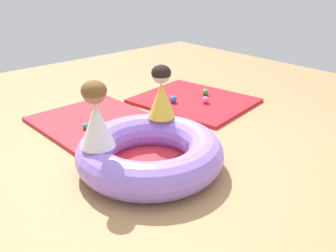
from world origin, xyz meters
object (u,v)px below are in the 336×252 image
(play_ball_yellow, at_px, (93,114))
(child_in_yellow, at_px, (161,92))
(play_ball_orange, at_px, (166,102))
(play_ball_pink, at_px, (206,100))
(play_ball_yellow_second, at_px, (117,146))
(play_ball_red, at_px, (97,131))
(play_ball_teal, at_px, (85,126))
(child_in_white, at_px, (96,115))
(play_ball_blue, at_px, (173,99))
(inflatable_cushion, at_px, (150,153))
(play_ball_green, at_px, (205,92))

(play_ball_yellow, bearing_deg, child_in_yellow, 7.66)
(play_ball_yellow, height_order, play_ball_orange, play_ball_orange)
(play_ball_pink, relative_size, play_ball_orange, 1.17)
(play_ball_pink, relative_size, play_ball_yellow_second, 1.19)
(play_ball_pink, bearing_deg, play_ball_red, -92.89)
(play_ball_pink, height_order, play_ball_teal, play_ball_pink)
(play_ball_pink, bearing_deg, child_in_white, -72.64)
(play_ball_blue, bearing_deg, play_ball_yellow, -105.04)
(play_ball_red, bearing_deg, play_ball_yellow, 152.76)
(inflatable_cushion, distance_m, play_ball_red, 0.78)
(play_ball_yellow_second, bearing_deg, play_ball_red, 175.29)
(play_ball_yellow, bearing_deg, play_ball_yellow_second, -17.60)
(play_ball_pink, bearing_deg, play_ball_teal, -101.26)
(inflatable_cushion, relative_size, play_ball_green, 15.12)
(play_ball_teal, bearing_deg, play_ball_yellow, 134.14)
(play_ball_yellow, relative_size, play_ball_yellow_second, 0.90)
(play_ball_red, xyz_separation_m, play_ball_yellow_second, (0.38, -0.03, -0.02))
(play_ball_green, bearing_deg, child_in_white, -69.22)
(play_ball_green, bearing_deg, child_in_yellow, -63.31)
(child_in_yellow, relative_size, child_in_white, 0.93)
(play_ball_yellow, xyz_separation_m, play_ball_orange, (0.25, 0.84, 0.00))
(inflatable_cushion, distance_m, play_ball_orange, 1.44)
(play_ball_red, bearing_deg, play_ball_yellow_second, -4.71)
(play_ball_yellow, relative_size, play_ball_blue, 0.72)
(play_ball_yellow, xyz_separation_m, play_ball_teal, (0.23, -0.24, 0.00))
(play_ball_green, height_order, play_ball_red, play_ball_red)
(child_in_white, distance_m, play_ball_yellow, 1.35)
(play_ball_red, height_order, play_ball_yellow_second, play_ball_red)
(play_ball_green, xyz_separation_m, play_ball_blue, (-0.06, -0.50, 0.00))
(play_ball_green, distance_m, play_ball_teal, 1.69)
(play_ball_red, bearing_deg, play_ball_orange, 100.67)
(child_in_white, bearing_deg, play_ball_teal, -97.60)
(play_ball_orange, bearing_deg, child_in_white, -59.59)
(play_ball_orange, xyz_separation_m, play_ball_teal, (-0.02, -1.08, -0.00))
(inflatable_cushion, distance_m, play_ball_blue, 1.52)
(play_ball_green, bearing_deg, play_ball_yellow_second, -73.40)
(child_in_white, distance_m, play_ball_green, 2.25)
(play_ball_yellow_second, bearing_deg, play_ball_teal, 177.67)
(play_ball_green, distance_m, play_ball_red, 1.69)
(play_ball_yellow_second, bearing_deg, play_ball_yellow, 162.40)
(inflatable_cushion, relative_size, play_ball_teal, 19.58)
(child_in_white, relative_size, play_ball_yellow, 8.44)
(play_ball_red, distance_m, play_ball_yellow_second, 0.38)
(play_ball_pink, xyz_separation_m, play_ball_green, (-0.21, 0.22, -0.00))
(play_ball_orange, height_order, play_ball_teal, play_ball_orange)
(child_in_yellow, bearing_deg, play_ball_orange, -91.70)
(play_ball_blue, xyz_separation_m, play_ball_teal, (-0.02, -1.19, -0.01))
(inflatable_cushion, relative_size, play_ball_pink, 14.92)
(child_in_white, distance_m, play_ball_red, 0.88)
(play_ball_orange, distance_m, play_ball_red, 1.09)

